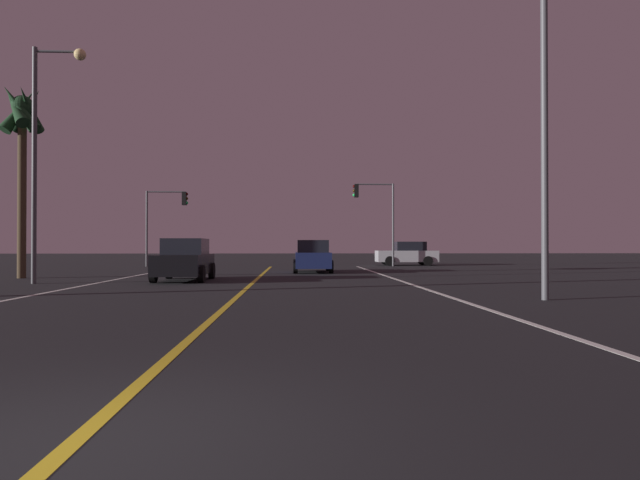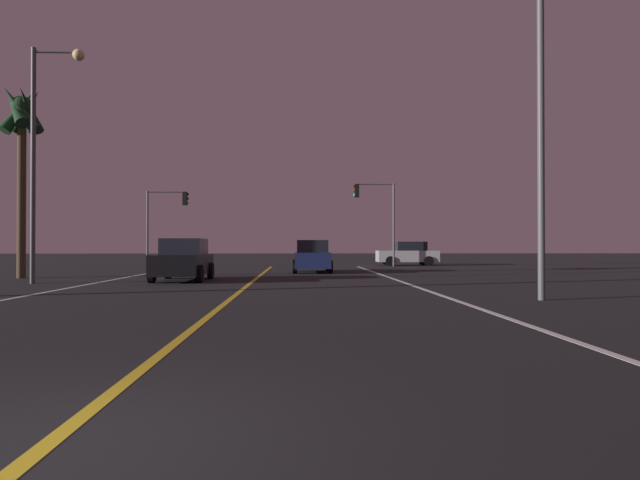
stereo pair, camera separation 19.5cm
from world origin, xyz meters
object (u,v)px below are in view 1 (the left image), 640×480
(car_crossing_side, at_px, (407,254))
(traffic_light_near_left, at_px, (167,210))
(street_lamp_right_near, at_px, (530,93))
(car_ahead_far, at_px, (312,257))
(palm_tree_left_mid, at_px, (22,124))
(street_lamp_left_mid, at_px, (45,136))
(car_oncoming, at_px, (185,260))
(traffic_light_near_right, at_px, (374,205))

(car_crossing_side, xyz_separation_m, traffic_light_near_left, (-16.71, -1.54, 2.98))
(traffic_light_near_left, bearing_deg, street_lamp_right_near, -58.69)
(car_ahead_far, xyz_separation_m, palm_tree_left_mid, (-12.77, -4.89, 5.85))
(street_lamp_left_mid, bearing_deg, car_crossing_side, 47.22)
(car_oncoming, distance_m, car_crossing_side, 21.19)
(car_crossing_side, relative_size, car_ahead_far, 1.00)
(traffic_light_near_right, xyz_separation_m, street_lamp_right_near, (0.61, -24.21, 1.18))
(street_lamp_right_near, height_order, palm_tree_left_mid, street_lamp_right_near)
(car_oncoming, height_order, car_crossing_side, same)
(car_crossing_side, relative_size, palm_tree_left_mid, 0.51)
(traffic_light_near_left, distance_m, street_lamp_left_mid, 17.30)
(street_lamp_left_mid, bearing_deg, traffic_light_near_right, 49.39)
(car_oncoming, bearing_deg, traffic_light_near_right, 147.45)
(traffic_light_near_left, bearing_deg, palm_tree_left_mid, -103.28)
(street_lamp_right_near, bearing_deg, car_ahead_far, -71.67)
(street_lamp_right_near, bearing_deg, car_oncoming, -39.41)
(car_ahead_far, bearing_deg, street_lamp_left_mid, 129.90)
(car_ahead_far, relative_size, palm_tree_left_mid, 0.51)
(traffic_light_near_right, bearing_deg, palm_tree_left_mid, 38.06)
(car_ahead_far, distance_m, street_lamp_left_mid, 14.10)
(car_ahead_far, bearing_deg, car_crossing_side, -34.95)
(street_lamp_right_near, xyz_separation_m, street_lamp_left_mid, (-15.36, 7.01, 0.11))
(car_ahead_far, relative_size, street_lamp_left_mid, 0.49)
(car_oncoming, relative_size, palm_tree_left_mid, 0.51)
(car_oncoming, height_order, street_lamp_right_near, street_lamp_right_near)
(street_lamp_left_mid, height_order, palm_tree_left_mid, street_lamp_left_mid)
(palm_tree_left_mid, bearing_deg, traffic_light_near_right, 38.06)
(traffic_light_near_left, relative_size, street_lamp_right_near, 0.59)
(traffic_light_near_right, xyz_separation_m, street_lamp_left_mid, (-14.75, -17.20, 1.30))
(street_lamp_right_near, bearing_deg, traffic_light_near_right, -88.56)
(traffic_light_near_right, bearing_deg, street_lamp_left_mid, 49.39)
(car_ahead_far, height_order, traffic_light_near_left, traffic_light_near_left)
(car_crossing_side, bearing_deg, car_ahead_far, 55.05)
(street_lamp_right_near, bearing_deg, car_crossing_side, -94.40)
(traffic_light_near_left, xyz_separation_m, street_lamp_right_near, (14.72, -24.21, 1.58))
(car_oncoming, height_order, traffic_light_near_right, traffic_light_near_right)
(traffic_light_near_left, height_order, street_lamp_left_mid, street_lamp_left_mid)
(car_ahead_far, relative_size, traffic_light_near_left, 0.84)
(car_oncoming, distance_m, palm_tree_left_mid, 9.63)
(car_ahead_far, bearing_deg, palm_tree_left_mid, 110.95)
(traffic_light_near_left, xyz_separation_m, palm_tree_left_mid, (-3.20, -13.56, 2.88))
(car_ahead_far, xyz_separation_m, street_lamp_left_mid, (-10.21, -8.53, 4.67))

